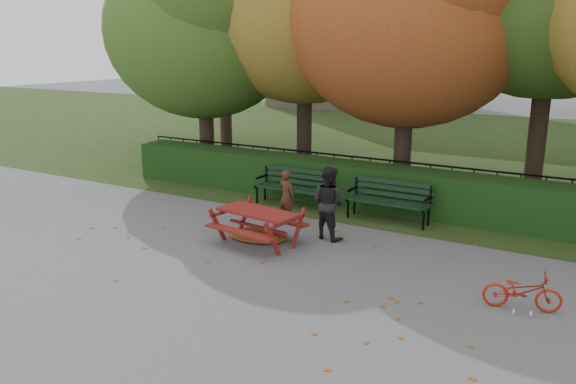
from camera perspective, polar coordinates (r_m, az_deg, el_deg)
The scene contains 13 objects.
ground at distance 9.80m, azimuth -3.57°, elevation -7.59°, with size 90.00×90.00×0.00m, color slate.
grass_strip at distance 22.43m, azimuth 16.67°, elevation 4.53°, with size 90.00×90.00×0.00m, color #213413.
hedge at distance 13.44m, azimuth 7.05°, elevation 0.74°, with size 13.00×0.90×1.00m, color black.
iron_fence at distance 14.15m, azimuth 8.34°, elevation 1.55°, with size 14.00×0.04×1.02m.
tree_a at distance 16.66m, azimuth -8.31°, elevation 17.30°, with size 5.88×5.60×7.48m.
bench_left at distance 13.30m, azimuth 0.54°, elevation 0.79°, with size 1.80×0.57×0.88m.
bench_right at distance 12.33m, azimuth 10.28°, elevation -0.57°, with size 1.80×0.57×0.88m.
picnic_table at distance 10.71m, azimuth -3.12°, elevation -2.67°, with size 1.71×1.45×0.76m.
leaf_pile at distance 11.24m, azimuth -3.18°, elevation -4.39°, with size 1.28×0.89×0.09m, color brown.
leaf_scatter at distance 10.03m, azimuth -2.62°, elevation -7.00°, with size 9.00×5.70×0.01m, color brown, non-canonical shape.
child at distance 12.07m, azimuth -0.16°, elevation -0.40°, with size 0.42×0.27×1.14m, color #462716.
adult at distance 11.00m, azimuth 4.12°, elevation -1.10°, with size 0.71×0.55×1.45m, color black.
bicycle at distance 8.86m, azimuth 22.70°, elevation -9.27°, with size 0.38×1.08×0.57m, color #B32010.
Camera 1 is at (5.06, -7.53, 3.70)m, focal length 35.00 mm.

